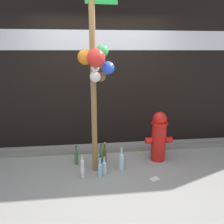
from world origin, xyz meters
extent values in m
plane|color=gray|center=(0.00, 0.00, 0.00)|extent=(14.00, 14.00, 0.00)
cube|color=black|center=(0.00, 1.51, 1.99)|extent=(10.00, 0.20, 3.98)
cube|color=silver|center=(0.00, 1.40, 2.03)|extent=(5.50, 0.01, 0.35)
cube|color=slate|center=(0.00, 1.00, 0.04)|extent=(8.00, 0.12, 0.08)
cylinder|color=olive|center=(-0.17, 0.37, 1.44)|extent=(0.08, 0.08, 2.88)
sphere|color=orange|center=(-0.27, 0.38, 1.76)|extent=(0.22, 0.22, 0.22)
sphere|color=blue|center=(0.04, 0.30, 1.62)|extent=(0.18, 0.18, 0.18)
sphere|color=green|center=(-0.03, 0.45, 1.84)|extent=(0.18, 0.18, 0.18)
sphere|color=red|center=(-0.13, 0.17, 1.76)|extent=(0.25, 0.25, 0.25)
sphere|color=brown|center=(-0.06, 0.44, 1.48)|extent=(0.16, 0.16, 0.16)
sphere|color=brown|center=(-0.06, 0.44, 1.60)|extent=(0.11, 0.11, 0.11)
sphere|color=brown|center=(-0.09, 0.44, 1.64)|extent=(0.04, 0.04, 0.04)
sphere|color=brown|center=(-0.02, 0.44, 1.64)|extent=(0.04, 0.04, 0.04)
sphere|color=brown|center=(-0.06, 0.39, 1.60)|extent=(0.04, 0.04, 0.04)
sphere|color=silver|center=(-0.14, 0.24, 1.50)|extent=(0.15, 0.15, 0.15)
sphere|color=silver|center=(-0.14, 0.24, 1.62)|extent=(0.11, 0.11, 0.11)
sphere|color=silver|center=(-0.18, 0.24, 1.65)|extent=(0.04, 0.04, 0.04)
sphere|color=silver|center=(-0.11, 0.24, 1.65)|extent=(0.04, 0.04, 0.04)
sphere|color=#9D9992|center=(-0.14, 0.19, 1.62)|extent=(0.04, 0.04, 0.04)
cylinder|color=red|center=(0.93, 0.59, 0.33)|extent=(0.24, 0.24, 0.66)
cylinder|color=red|center=(0.93, 0.59, 0.67)|extent=(0.28, 0.28, 0.03)
sphere|color=red|center=(0.93, 0.59, 0.75)|extent=(0.23, 0.23, 0.23)
cylinder|color=red|center=(0.76, 0.59, 0.36)|extent=(0.11, 0.11, 0.11)
cylinder|color=red|center=(1.11, 0.59, 0.36)|extent=(0.11, 0.11, 0.11)
cylinder|color=brown|center=(0.00, 0.56, 0.13)|extent=(0.06, 0.06, 0.26)
cone|color=brown|center=(0.00, 0.56, 0.27)|extent=(0.06, 0.06, 0.02)
cylinder|color=brown|center=(0.00, 0.56, 0.32)|extent=(0.03, 0.03, 0.08)
cylinder|color=gold|center=(0.00, 0.56, 0.37)|extent=(0.03, 0.03, 0.01)
cylinder|color=#337038|center=(-0.06, 0.46, 0.13)|extent=(0.06, 0.06, 0.26)
cone|color=#337038|center=(-0.06, 0.46, 0.28)|extent=(0.06, 0.06, 0.02)
cylinder|color=#337038|center=(-0.06, 0.46, 0.33)|extent=(0.03, 0.03, 0.09)
cylinder|color=#1E478C|center=(-0.06, 0.46, 0.11)|extent=(0.06, 0.06, 0.07)
cylinder|color=black|center=(-0.06, 0.46, 0.38)|extent=(0.03, 0.03, 0.01)
cylinder|color=#93CCE0|center=(-0.10, 0.14, 0.10)|extent=(0.06, 0.06, 0.21)
cone|color=#93CCE0|center=(-0.10, 0.14, 0.22)|extent=(0.06, 0.06, 0.02)
cylinder|color=#93CCE0|center=(-0.10, 0.14, 0.28)|extent=(0.03, 0.03, 0.10)
cylinder|color=black|center=(-0.10, 0.14, 0.34)|extent=(0.03, 0.03, 0.01)
cylinder|color=#337038|center=(-0.47, 0.57, 0.11)|extent=(0.06, 0.06, 0.22)
cone|color=#337038|center=(-0.47, 0.57, 0.24)|extent=(0.06, 0.06, 0.02)
cylinder|color=#337038|center=(-0.47, 0.57, 0.28)|extent=(0.03, 0.03, 0.07)
cylinder|color=black|center=(-0.47, 0.57, 0.33)|extent=(0.03, 0.03, 0.01)
cylinder|color=silver|center=(-0.37, 0.14, 0.14)|extent=(0.06, 0.06, 0.29)
cone|color=silver|center=(-0.37, 0.14, 0.30)|extent=(0.06, 0.06, 0.02)
cylinder|color=silver|center=(-0.37, 0.14, 0.34)|extent=(0.03, 0.03, 0.05)
cylinder|color=silver|center=(-0.37, 0.14, 0.14)|extent=(0.06, 0.06, 0.09)
cylinder|color=gold|center=(-0.37, 0.14, 0.37)|extent=(0.03, 0.03, 0.01)
cylinder|color=#B2DBEA|center=(0.25, 0.32, 0.13)|extent=(0.07, 0.07, 0.26)
cone|color=#B2DBEA|center=(0.25, 0.32, 0.28)|extent=(0.07, 0.07, 0.03)
cylinder|color=#B2DBEA|center=(0.25, 0.32, 0.33)|extent=(0.03, 0.03, 0.08)
cylinder|color=gold|center=(0.25, 0.32, 0.38)|extent=(0.03, 0.03, 0.01)
cylinder|color=#B2DBEA|center=(-0.03, 0.21, 0.10)|extent=(0.06, 0.06, 0.20)
cone|color=#B2DBEA|center=(-0.03, 0.21, 0.22)|extent=(0.06, 0.06, 0.03)
cylinder|color=#B2DBEA|center=(-0.03, 0.21, 0.25)|extent=(0.03, 0.03, 0.05)
cylinder|color=gold|center=(-0.03, 0.21, 0.29)|extent=(0.03, 0.03, 0.01)
cube|color=tan|center=(0.68, 0.91, 0.00)|extent=(0.12, 0.12, 0.01)
cube|color=silver|center=(0.70, -0.01, 0.00)|extent=(0.17, 0.15, 0.01)
camera|label=1|loc=(-0.27, -2.85, 1.86)|focal=35.75mm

